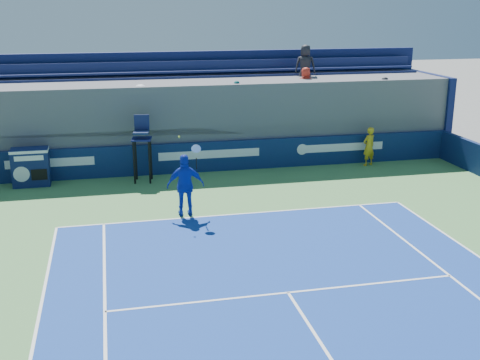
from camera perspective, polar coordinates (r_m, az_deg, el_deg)
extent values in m
imported|color=gold|center=(25.03, 12.12, 3.13)|extent=(0.68, 0.56, 1.59)
cube|color=white|center=(18.96, -0.25, -3.25)|extent=(10.97, 0.07, 0.00)
cube|color=white|center=(14.07, 4.58, -10.59)|extent=(8.23, 0.07, 0.00)
cube|color=#0D1D49|center=(23.69, -2.94, 2.23)|extent=(20.40, 0.20, 1.20)
cube|color=white|center=(23.36, -17.56, 1.57)|extent=(3.20, 0.01, 0.32)
cube|color=white|center=(23.56, -2.90, 2.45)|extent=(4.00, 0.01, 0.32)
cube|color=white|center=(25.04, 9.62, 3.07)|extent=(3.60, 0.01, 0.32)
cylinder|color=white|center=(24.46, 5.92, 2.90)|extent=(0.44, 0.01, 0.44)
cube|color=#0E1A48|center=(23.03, -19.22, 1.16)|extent=(1.31, 0.72, 1.40)
cube|color=white|center=(22.88, -19.36, 2.68)|extent=(1.33, 0.74, 0.10)
cylinder|color=silver|center=(22.76, -20.01, 0.51)|extent=(0.56, 0.03, 0.56)
cube|color=black|center=(22.70, -18.50, 0.49)|extent=(0.55, 0.03, 0.40)
cube|color=white|center=(22.58, -19.40, 1.95)|extent=(1.00, 0.02, 0.18)
cylinder|color=black|center=(22.29, -10.01, 1.61)|extent=(0.08, 0.08, 1.60)
cylinder|color=black|center=(22.22, -8.57, 1.64)|extent=(0.08, 0.08, 1.60)
cylinder|color=black|center=(22.83, -9.84, 1.97)|extent=(0.08, 0.08, 1.60)
cylinder|color=black|center=(22.76, -8.44, 1.99)|extent=(0.08, 0.08, 1.60)
cube|color=#101552|center=(22.33, -9.31, 3.87)|extent=(0.81, 0.81, 0.06)
cube|color=#131F47|center=(22.18, -9.37, 4.44)|extent=(0.62, 0.54, 0.08)
cube|color=#121945|center=(22.47, -9.30, 5.38)|extent=(0.55, 0.15, 0.60)
imported|color=#1633B4|center=(18.63, -5.19, -0.52)|extent=(1.18, 0.54, 1.96)
cylinder|color=black|center=(18.39, -4.16, 1.57)|extent=(0.05, 0.16, 0.39)
torus|color=silver|center=(18.20, -4.19, 2.97)|extent=(0.31, 0.16, 0.29)
cylinder|color=silver|center=(18.20, -4.19, 2.97)|extent=(0.26, 0.12, 0.24)
sphere|color=#D5E833|center=(18.15, -5.79, 4.09)|extent=(0.07, 0.07, 0.07)
cube|color=#4B4C50|center=(25.29, -3.70, 5.65)|extent=(20.40, 3.60, 3.38)
cube|color=#4B4C50|center=(24.03, -3.19, 4.56)|extent=(20.40, 0.90, 0.55)
cube|color=#141E4E|center=(23.84, -3.17, 5.63)|extent=(20.00, 0.45, 0.08)
cube|color=#141E4E|center=(24.04, -3.27, 6.21)|extent=(20.00, 0.06, 0.45)
cube|color=#4B4C50|center=(24.79, -3.55, 6.22)|extent=(20.40, 0.90, 0.55)
cube|color=#141E4E|center=(24.62, -3.54, 7.27)|extent=(20.00, 0.45, 0.08)
cube|color=#141E4E|center=(24.83, -3.64, 7.81)|extent=(20.00, 0.06, 0.45)
cube|color=#4B4C50|center=(25.58, -3.90, 7.78)|extent=(20.40, 0.90, 0.55)
cube|color=#141E4E|center=(25.42, -3.88, 8.81)|extent=(20.00, 0.45, 0.08)
cube|color=#141E4E|center=(25.64, -3.98, 9.32)|extent=(20.00, 0.06, 0.45)
cube|color=#4B4C50|center=(26.39, -4.22, 9.24)|extent=(20.40, 0.90, 0.55)
cube|color=#141E4E|center=(26.24, -4.21, 10.25)|extent=(20.00, 0.45, 0.08)
cube|color=#141E4E|center=(26.46, -4.30, 10.73)|extent=(20.00, 0.06, 0.45)
cube|color=#0C1647|center=(27.11, -4.37, 7.45)|extent=(20.80, 0.30, 4.40)
cube|color=#0C1647|center=(28.72, 17.28, 6.26)|extent=(0.30, 3.90, 3.40)
imported|color=gold|center=(23.63, -18.91, 6.16)|extent=(0.77, 0.61, 1.56)
imported|color=silver|center=(23.50, -9.36, 6.91)|extent=(1.19, 0.84, 1.67)
imported|color=#177F81|center=(24.00, -0.26, 7.37)|extent=(1.05, 0.57, 1.71)
imported|color=red|center=(25.62, 6.23, 8.88)|extent=(0.79, 0.55, 1.53)
imported|color=black|center=(26.03, 13.41, 7.63)|extent=(0.70, 0.55, 1.71)
imported|color=black|center=(26.47, 6.20, 10.67)|extent=(1.06, 0.90, 1.84)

